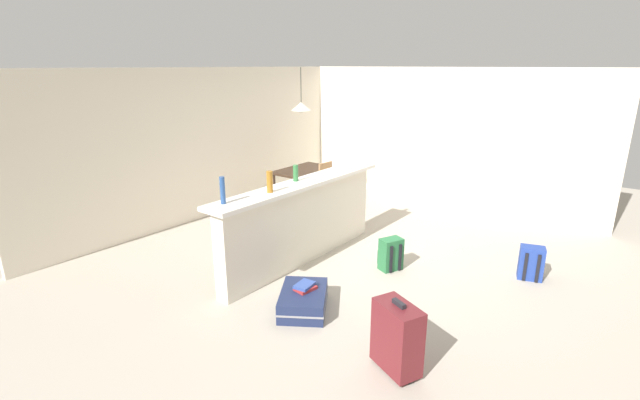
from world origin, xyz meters
The scene contains 18 objects.
ground_plane centered at (0.00, 0.00, -0.03)m, with size 13.00×13.00×0.05m, color #ADA393.
wall_back centered at (0.00, 3.05, 1.25)m, with size 6.60×0.10×2.50m, color silver.
wall_right centered at (3.05, 0.30, 1.25)m, with size 0.10×6.00×2.50m, color silver.
partition_half_wall centered at (-0.61, 0.49, 0.53)m, with size 2.80×0.20×1.05m, color silver.
bar_countertop centered at (-0.61, 0.49, 1.08)m, with size 2.96×0.40×0.05m, color white.
bottle_blue centered at (-1.85, 0.56, 1.25)m, with size 0.06×0.06×0.30m, color #284C89.
bottle_amber centered at (-1.22, 0.47, 1.23)m, with size 0.07×0.07×0.26m, color #9E661E.
bottle_green centered at (-0.63, 0.58, 1.21)m, with size 0.07×0.07×0.21m, color #2D6B38.
bottle_clear centered at (0.05, 0.46, 1.21)m, with size 0.06×0.06×0.21m, color silver.
bottle_white centered at (0.64, 0.46, 1.25)m, with size 0.06×0.06×0.28m, color silver.
dining_table centered at (1.16, 1.89, 0.65)m, with size 1.10×0.80×0.74m.
dining_chair_near_partition centered at (1.18, 1.34, 0.52)m, with size 0.43×0.43×0.93m.
pendant_lamp centered at (1.11, 1.95, 1.85)m, with size 0.34×0.34×0.76m.
suitcase_flat_navy centered at (-1.56, -0.32, 0.11)m, with size 0.87×0.79×0.22m.
backpack_green centered at (-0.11, -0.56, 0.20)m, with size 0.33×0.31×0.42m.
backpack_blue centered at (0.72, -2.06, 0.20)m, with size 0.30×0.32×0.42m.
suitcase_upright_maroon centered at (-1.85, -1.59, 0.33)m, with size 0.40×0.50×0.67m.
book_stack centered at (-1.53, -0.31, 0.25)m, with size 0.24×0.20×0.07m.
Camera 1 is at (-4.84, -3.09, 2.54)m, focal length 25.06 mm.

